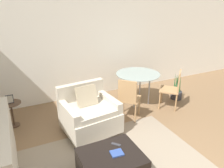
{
  "coord_description": "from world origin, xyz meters",
  "views": [
    {
      "loc": [
        -1.69,
        -1.55,
        2.41
      ],
      "look_at": [
        0.13,
        2.2,
        0.75
      ],
      "focal_mm": 35.0,
      "sensor_mm": 36.0,
      "label": 1
    }
  ],
  "objects_px": {
    "side_table": "(12,110)",
    "tv_remote_primary": "(116,144)",
    "book_stack": "(117,153)",
    "dining_chair_near_left": "(128,97)",
    "potted_plant_small": "(177,92)",
    "dining_table": "(138,77)",
    "ottoman": "(111,166)",
    "armchair": "(89,114)",
    "picture_frame": "(10,99)",
    "dining_chair_near_right": "(174,87)"
  },
  "relations": [
    {
      "from": "picture_frame",
      "to": "dining_chair_near_right",
      "type": "height_order",
      "value": "dining_chair_near_right"
    },
    {
      "from": "book_stack",
      "to": "dining_chair_near_left",
      "type": "distance_m",
      "value": 1.67
    },
    {
      "from": "dining_chair_near_left",
      "to": "dining_chair_near_right",
      "type": "height_order",
      "value": "same"
    },
    {
      "from": "ottoman",
      "to": "dining_chair_near_left",
      "type": "xyz_separation_m",
      "value": [
        1.04,
        1.35,
        0.28
      ]
    },
    {
      "from": "ottoman",
      "to": "dining_chair_near_right",
      "type": "xyz_separation_m",
      "value": [
        2.22,
        1.35,
        0.28
      ]
    },
    {
      "from": "armchair",
      "to": "ottoman",
      "type": "height_order",
      "value": "armchair"
    },
    {
      "from": "armchair",
      "to": "dining_table",
      "type": "relative_size",
      "value": 1.01
    },
    {
      "from": "dining_chair_near_left",
      "to": "potted_plant_small",
      "type": "relative_size",
      "value": 1.33
    },
    {
      "from": "armchair",
      "to": "dining_chair_near_left",
      "type": "distance_m",
      "value": 0.9
    },
    {
      "from": "side_table",
      "to": "dining_chair_near_right",
      "type": "distance_m",
      "value": 3.47
    },
    {
      "from": "armchair",
      "to": "side_table",
      "type": "height_order",
      "value": "armchair"
    },
    {
      "from": "armchair",
      "to": "dining_chair_near_left",
      "type": "bearing_deg",
      "value": 3.47
    },
    {
      "from": "dining_chair_near_left",
      "to": "dining_chair_near_right",
      "type": "relative_size",
      "value": 1.0
    },
    {
      "from": "armchair",
      "to": "dining_chair_near_right",
      "type": "relative_size",
      "value": 1.16
    },
    {
      "from": "picture_frame",
      "to": "book_stack",
      "type": "bearing_deg",
      "value": -59.78
    },
    {
      "from": "side_table",
      "to": "dining_table",
      "type": "bearing_deg",
      "value": -3.48
    },
    {
      "from": "armchair",
      "to": "potted_plant_small",
      "type": "bearing_deg",
      "value": 8.84
    },
    {
      "from": "picture_frame",
      "to": "potted_plant_small",
      "type": "height_order",
      "value": "potted_plant_small"
    },
    {
      "from": "dining_chair_near_right",
      "to": "armchair",
      "type": "bearing_deg",
      "value": -178.51
    },
    {
      "from": "side_table",
      "to": "dining_table",
      "type": "relative_size",
      "value": 0.49
    },
    {
      "from": "picture_frame",
      "to": "dining_table",
      "type": "relative_size",
      "value": 0.16
    },
    {
      "from": "potted_plant_small",
      "to": "side_table",
      "type": "bearing_deg",
      "value": 173.58
    },
    {
      "from": "tv_remote_primary",
      "to": "picture_frame",
      "type": "distance_m",
      "value": 2.35
    },
    {
      "from": "tv_remote_primary",
      "to": "ottoman",
      "type": "bearing_deg",
      "value": -133.33
    },
    {
      "from": "armchair",
      "to": "potted_plant_small",
      "type": "height_order",
      "value": "armchair"
    },
    {
      "from": "dining_table",
      "to": "dining_chair_near_left",
      "type": "relative_size",
      "value": 1.15
    },
    {
      "from": "dining_chair_near_right",
      "to": "side_table",
      "type": "bearing_deg",
      "value": 167.31
    },
    {
      "from": "ottoman",
      "to": "potted_plant_small",
      "type": "height_order",
      "value": "potted_plant_small"
    },
    {
      "from": "tv_remote_primary",
      "to": "dining_chair_near_left",
      "type": "height_order",
      "value": "dining_chair_near_left"
    },
    {
      "from": "armchair",
      "to": "dining_table",
      "type": "height_order",
      "value": "armchair"
    },
    {
      "from": "side_table",
      "to": "dining_chair_near_right",
      "type": "xyz_separation_m",
      "value": [
        3.38,
        -0.76,
        0.16
      ]
    },
    {
      "from": "armchair",
      "to": "dining_chair_near_left",
      "type": "xyz_separation_m",
      "value": [
        0.88,
        0.05,
        0.16
      ]
    },
    {
      "from": "dining_table",
      "to": "potted_plant_small",
      "type": "bearing_deg",
      "value": -14.35
    },
    {
      "from": "dining_table",
      "to": "book_stack",
      "type": "bearing_deg",
      "value": -128.45
    },
    {
      "from": "dining_chair_near_right",
      "to": "ottoman",
      "type": "bearing_deg",
      "value": -148.74
    },
    {
      "from": "book_stack",
      "to": "dining_table",
      "type": "distance_m",
      "value": 2.5
    },
    {
      "from": "ottoman",
      "to": "armchair",
      "type": "bearing_deg",
      "value": 83.28
    },
    {
      "from": "armchair",
      "to": "dining_table",
      "type": "bearing_deg",
      "value": 23.6
    },
    {
      "from": "book_stack",
      "to": "dining_chair_near_left",
      "type": "xyz_separation_m",
      "value": [
        0.96,
        1.36,
        0.08
      ]
    },
    {
      "from": "book_stack",
      "to": "dining_chair_near_left",
      "type": "height_order",
      "value": "dining_chair_near_left"
    },
    {
      "from": "potted_plant_small",
      "to": "dining_table",
      "type": "bearing_deg",
      "value": 165.65
    },
    {
      "from": "ottoman",
      "to": "dining_chair_near_left",
      "type": "height_order",
      "value": "dining_chair_near_left"
    },
    {
      "from": "picture_frame",
      "to": "dining_chair_near_left",
      "type": "distance_m",
      "value": 2.32
    },
    {
      "from": "dining_chair_near_left",
      "to": "dining_chair_near_right",
      "type": "xyz_separation_m",
      "value": [
        1.18,
        0.0,
        0.0
      ]
    },
    {
      "from": "ottoman",
      "to": "book_stack",
      "type": "distance_m",
      "value": 0.22
    },
    {
      "from": "picture_frame",
      "to": "side_table",
      "type": "bearing_deg",
      "value": -90.0
    },
    {
      "from": "side_table",
      "to": "tv_remote_primary",
      "type": "bearing_deg",
      "value": -55.9
    },
    {
      "from": "armchair",
      "to": "ottoman",
      "type": "relative_size",
      "value": 1.26
    },
    {
      "from": "picture_frame",
      "to": "dining_chair_near_right",
      "type": "relative_size",
      "value": 0.18
    },
    {
      "from": "armchair",
      "to": "side_table",
      "type": "bearing_deg",
      "value": 148.17
    }
  ]
}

